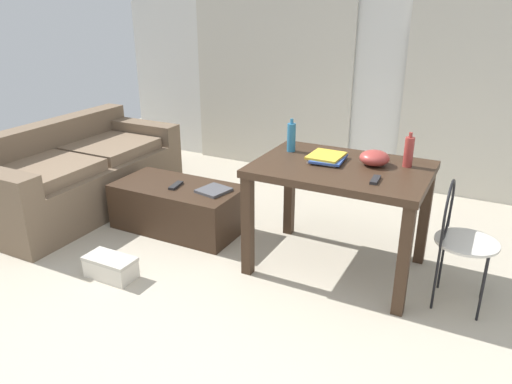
{
  "coord_description": "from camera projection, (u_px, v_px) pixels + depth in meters",
  "views": [
    {
      "loc": [
        1.15,
        -1.55,
        1.81
      ],
      "look_at": [
        -0.44,
        1.53,
        0.42
      ],
      "focal_mm": 34.25,
      "sensor_mm": 36.0,
      "label": 1
    }
  ],
  "objects": [
    {
      "name": "book_stack",
      "position": [
        327.0,
        158.0,
        3.32
      ],
      "size": [
        0.25,
        0.28,
        0.04
      ],
      "color": "silver",
      "rests_on": "craft_table"
    },
    {
      "name": "bottle_far",
      "position": [
        409.0,
        152.0,
        3.18
      ],
      "size": [
        0.06,
        0.06,
        0.23
      ],
      "color": "#99332D",
      "rests_on": "craft_table"
    },
    {
      "name": "tv_remote_on_table",
      "position": [
        375.0,
        180.0,
        2.96
      ],
      "size": [
        0.05,
        0.14,
        0.02
      ],
      "primitive_type": "cube",
      "rotation": [
        0.0,
        0.0,
        0.05
      ],
      "color": "#232326",
      "rests_on": "craft_table"
    },
    {
      "name": "wire_chair",
      "position": [
        458.0,
        230.0,
        2.94
      ],
      "size": [
        0.38,
        0.38,
        0.81
      ],
      "color": "silver",
      "rests_on": "ground"
    },
    {
      "name": "craft_table",
      "position": [
        341.0,
        182.0,
        3.28
      ],
      "size": [
        1.14,
        0.81,
        0.77
      ],
      "color": "#382619",
      "rests_on": "ground"
    },
    {
      "name": "shoebox",
      "position": [
        111.0,
        267.0,
        3.37
      ],
      "size": [
        0.36,
        0.19,
        0.15
      ],
      "color": "beige",
      "rests_on": "ground"
    },
    {
      "name": "tv_remote_primary",
      "position": [
        176.0,
        185.0,
        3.95
      ],
      "size": [
        0.08,
        0.18,
        0.02
      ],
      "primitive_type": "cube",
      "rotation": [
        0.0,
        0.0,
        0.16
      ],
      "color": "#232326",
      "rests_on": "coffee_table"
    },
    {
      "name": "magazine",
      "position": [
        214.0,
        190.0,
        3.85
      ],
      "size": [
        0.26,
        0.27,
        0.02
      ],
      "primitive_type": "cube",
      "rotation": [
        0.0,
        0.0,
        -0.2
      ],
      "color": "#4C4C51",
      "rests_on": "coffee_table"
    },
    {
      "name": "ground_plane",
      "position": [
        294.0,
        268.0,
        3.5
      ],
      "size": [
        8.09,
        8.09,
        0.0
      ],
      "primitive_type": "plane",
      "color": "#B2A893"
    },
    {
      "name": "curtains",
      "position": [
        378.0,
        80.0,
        4.76
      ],
      "size": [
        4.16,
        0.03,
        2.12
      ],
      "color": "beige",
      "rests_on": "ground"
    },
    {
      "name": "bottle_near",
      "position": [
        291.0,
        137.0,
        3.5
      ],
      "size": [
        0.06,
        0.06,
        0.24
      ],
      "color": "teal",
      "rests_on": "craft_table"
    },
    {
      "name": "coffee_table",
      "position": [
        178.0,
        207.0,
        4.05
      ],
      "size": [
        1.05,
        0.53,
        0.38
      ],
      "color": "#382619",
      "rests_on": "ground"
    },
    {
      "name": "wall_back",
      "position": [
        382.0,
        56.0,
        4.75
      ],
      "size": [
        6.08,
        0.1,
        2.56
      ],
      "primitive_type": "cube",
      "color": "silver",
      "rests_on": "ground"
    },
    {
      "name": "couch",
      "position": [
        76.0,
        175.0,
        4.45
      ],
      "size": [
        0.92,
        1.9,
        0.75
      ],
      "color": "brown",
      "rests_on": "ground"
    },
    {
      "name": "bowl",
      "position": [
        375.0,
        158.0,
        3.23
      ],
      "size": [
        0.2,
        0.2,
        0.1
      ],
      "primitive_type": "ellipsoid",
      "color": "#9E3833",
      "rests_on": "craft_table"
    }
  ]
}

